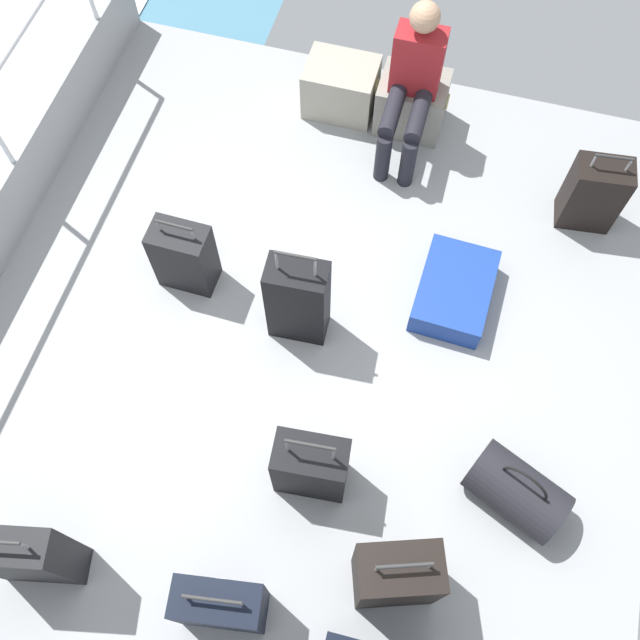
{
  "coord_description": "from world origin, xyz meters",
  "views": [
    {
      "loc": [
        0.58,
        -1.65,
        4.16
      ],
      "look_at": [
        0.07,
        0.2,
        0.25
      ],
      "focal_mm": 39.55,
      "sensor_mm": 36.0,
      "label": 1
    }
  ],
  "objects_px": {
    "suitcase_4": "(454,291)",
    "duffel_bag": "(517,491)",
    "cargo_crate_0": "(341,87)",
    "suitcase_5": "(593,194)",
    "suitcase_6": "(298,301)",
    "suitcase_7": "(396,575)",
    "suitcase_1": "(311,466)",
    "cargo_crate_1": "(412,103)",
    "suitcase_0": "(28,556)",
    "suitcase_2": "(221,605)",
    "passenger_seated": "(413,82)",
    "suitcase_3": "(184,257)"
  },
  "relations": [
    {
      "from": "cargo_crate_0",
      "to": "suitcase_0",
      "type": "xyz_separation_m",
      "value": [
        -0.71,
        -3.7,
        0.15
      ]
    },
    {
      "from": "suitcase_0",
      "to": "suitcase_7",
      "type": "distance_m",
      "value": 1.91
    },
    {
      "from": "duffel_bag",
      "to": "passenger_seated",
      "type": "bearing_deg",
      "value": 115.78
    },
    {
      "from": "passenger_seated",
      "to": "suitcase_6",
      "type": "xyz_separation_m",
      "value": [
        -0.32,
        -1.69,
        -0.23
      ]
    },
    {
      "from": "cargo_crate_0",
      "to": "cargo_crate_1",
      "type": "bearing_deg",
      "value": -1.7
    },
    {
      "from": "suitcase_4",
      "to": "suitcase_6",
      "type": "distance_m",
      "value": 1.07
    },
    {
      "from": "suitcase_0",
      "to": "suitcase_3",
      "type": "relative_size",
      "value": 1.3
    },
    {
      "from": "cargo_crate_1",
      "to": "suitcase_6",
      "type": "distance_m",
      "value": 1.91
    },
    {
      "from": "suitcase_1",
      "to": "suitcase_4",
      "type": "bearing_deg",
      "value": 67.73
    },
    {
      "from": "suitcase_2",
      "to": "suitcase_4",
      "type": "bearing_deg",
      "value": 69.57
    },
    {
      "from": "cargo_crate_0",
      "to": "suitcase_4",
      "type": "bearing_deg",
      "value": -51.22
    },
    {
      "from": "suitcase_3",
      "to": "suitcase_5",
      "type": "height_order",
      "value": "suitcase_5"
    },
    {
      "from": "suitcase_0",
      "to": "suitcase_2",
      "type": "xyz_separation_m",
      "value": [
        1.03,
        0.05,
        -0.1
      ]
    },
    {
      "from": "passenger_seated",
      "to": "duffel_bag",
      "type": "bearing_deg",
      "value": -64.22
    },
    {
      "from": "suitcase_7",
      "to": "duffel_bag",
      "type": "distance_m",
      "value": 0.87
    },
    {
      "from": "suitcase_1",
      "to": "suitcase_2",
      "type": "bearing_deg",
      "value": -107.17
    },
    {
      "from": "cargo_crate_0",
      "to": "suitcase_2",
      "type": "xyz_separation_m",
      "value": [
        0.32,
        -3.65,
        0.05
      ]
    },
    {
      "from": "suitcase_4",
      "to": "duffel_bag",
      "type": "bearing_deg",
      "value": -64.64
    },
    {
      "from": "suitcase_7",
      "to": "suitcase_5",
      "type": "bearing_deg",
      "value": 74.7
    },
    {
      "from": "suitcase_6",
      "to": "suitcase_4",
      "type": "bearing_deg",
      "value": 26.97
    },
    {
      "from": "cargo_crate_0",
      "to": "suitcase_5",
      "type": "height_order",
      "value": "suitcase_5"
    },
    {
      "from": "cargo_crate_1",
      "to": "suitcase_4",
      "type": "bearing_deg",
      "value": -66.89
    },
    {
      "from": "suitcase_3",
      "to": "suitcase_5",
      "type": "bearing_deg",
      "value": 25.63
    },
    {
      "from": "passenger_seated",
      "to": "cargo_crate_0",
      "type": "bearing_deg",
      "value": 159.57
    },
    {
      "from": "cargo_crate_1",
      "to": "suitcase_1",
      "type": "relative_size",
      "value": 0.75
    },
    {
      "from": "suitcase_7",
      "to": "suitcase_2",
      "type": "bearing_deg",
      "value": -155.91
    },
    {
      "from": "suitcase_4",
      "to": "suitcase_6",
      "type": "bearing_deg",
      "value": -153.03
    },
    {
      "from": "suitcase_2",
      "to": "cargo_crate_0",
      "type": "bearing_deg",
      "value": 94.93
    },
    {
      "from": "cargo_crate_1",
      "to": "suitcase_3",
      "type": "distance_m",
      "value": 2.06
    },
    {
      "from": "suitcase_5",
      "to": "suitcase_7",
      "type": "xyz_separation_m",
      "value": [
        -0.75,
        -2.74,
        0.04
      ]
    },
    {
      "from": "suitcase_6",
      "to": "suitcase_7",
      "type": "bearing_deg",
      "value": -56.07
    },
    {
      "from": "suitcase_0",
      "to": "suitcase_1",
      "type": "xyz_separation_m",
      "value": [
        1.28,
        0.86,
        -0.09
      ]
    },
    {
      "from": "suitcase_1",
      "to": "suitcase_5",
      "type": "distance_m",
      "value": 2.65
    },
    {
      "from": "suitcase_1",
      "to": "suitcase_7",
      "type": "height_order",
      "value": "suitcase_7"
    },
    {
      "from": "cargo_crate_1",
      "to": "suitcase_7",
      "type": "bearing_deg",
      "value": -79.44
    },
    {
      "from": "cargo_crate_0",
      "to": "duffel_bag",
      "type": "distance_m",
      "value": 3.15
    },
    {
      "from": "suitcase_1",
      "to": "suitcase_6",
      "type": "bearing_deg",
      "value": 110.26
    },
    {
      "from": "suitcase_3",
      "to": "suitcase_7",
      "type": "relative_size",
      "value": 0.88
    },
    {
      "from": "passenger_seated",
      "to": "suitcase_7",
      "type": "xyz_separation_m",
      "value": [
        0.61,
        -3.08,
        -0.28
      ]
    },
    {
      "from": "suitcase_7",
      "to": "duffel_bag",
      "type": "xyz_separation_m",
      "value": [
        0.57,
        0.64,
        -0.15
      ]
    },
    {
      "from": "suitcase_6",
      "to": "duffel_bag",
      "type": "height_order",
      "value": "suitcase_6"
    },
    {
      "from": "suitcase_6",
      "to": "cargo_crate_1",
      "type": "bearing_deg",
      "value": 80.27
    },
    {
      "from": "suitcase_2",
      "to": "suitcase_5",
      "type": "xyz_separation_m",
      "value": [
        1.59,
        3.11,
        0.02
      ]
    },
    {
      "from": "suitcase_3",
      "to": "suitcase_2",
      "type": "bearing_deg",
      "value": -64.68
    },
    {
      "from": "suitcase_3",
      "to": "suitcase_7",
      "type": "bearing_deg",
      "value": -41.47
    },
    {
      "from": "suitcase_0",
      "to": "suitcase_2",
      "type": "height_order",
      "value": "suitcase_0"
    },
    {
      "from": "cargo_crate_1",
      "to": "duffel_bag",
      "type": "xyz_separation_m",
      "value": [
        1.18,
        -2.62,
        -0.04
      ]
    },
    {
      "from": "cargo_crate_1",
      "to": "suitcase_1",
      "type": "distance_m",
      "value": 2.82
    },
    {
      "from": "suitcase_3",
      "to": "suitcase_0",
      "type": "bearing_deg",
      "value": -93.58
    },
    {
      "from": "passenger_seated",
      "to": "suitcase_6",
      "type": "relative_size",
      "value": 1.25
    }
  ]
}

